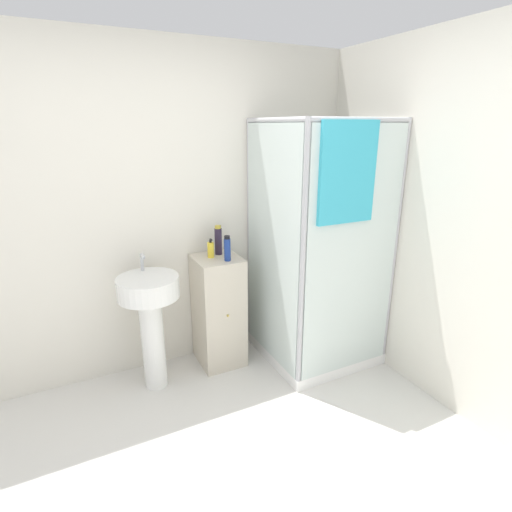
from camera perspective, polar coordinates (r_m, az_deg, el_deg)
The scene contains 8 objects.
wall_back at distance 3.13m, azimuth -15.11°, elevation 5.58°, with size 6.40×0.06×2.50m, color silver.
wall_right at distance 2.71m, azimuth 32.71°, elevation 1.37°, with size 0.06×6.40×2.50m, color silver.
shower_enclosure at distance 3.31m, azimuth 8.43°, elevation -5.87°, with size 0.87×0.90×1.95m.
vanity_cabinet at distance 3.30m, azimuth -5.38°, elevation -7.80°, with size 0.35×0.40×0.92m.
sink at distance 3.00m, azimuth -14.87°, elevation -7.59°, with size 0.44×0.44×1.02m.
soap_dispenser at distance 3.12m, azimuth -6.49°, elevation 0.91°, with size 0.05×0.05×0.15m.
shampoo_bottle_tall_black at distance 3.17m, azimuth -5.41°, elevation 2.24°, with size 0.06×0.06×0.24m.
shampoo_bottle_blue at distance 3.02m, azimuth -4.12°, elevation 1.06°, with size 0.05×0.05×0.20m.
Camera 1 is at (-0.59, -1.31, 1.90)m, focal length 28.00 mm.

